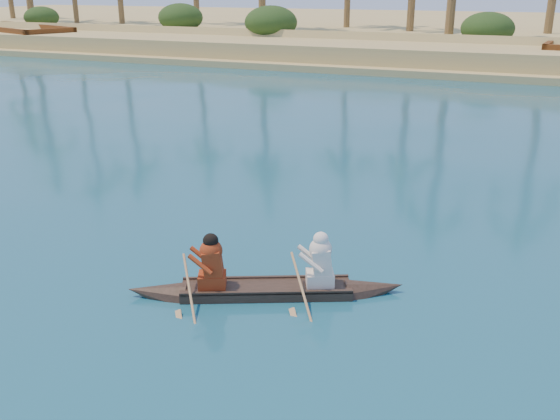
% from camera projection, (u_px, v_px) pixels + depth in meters
% --- Properties ---
extents(canoe, '(4.18, 2.30, 1.19)m').
position_uv_depth(canoe, '(266.00, 281.00, 9.71)').
color(canoe, '#3D2A21').
rests_on(canoe, ground).
extents(barge_left, '(12.11, 7.75, 1.92)m').
position_uv_depth(barge_left, '(16.00, 38.00, 46.94)').
color(barge_left, '#613314').
rests_on(barge_left, ground).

